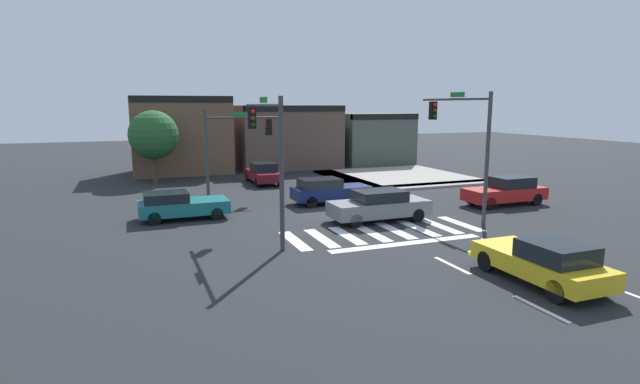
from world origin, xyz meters
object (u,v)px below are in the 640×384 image
Objects in this scene: car_maroon at (263,173)px; car_navy at (329,190)px; car_red at (506,191)px; roadside_tree at (154,135)px; traffic_signal_southwest at (267,140)px; car_teal at (180,205)px; car_gray at (379,205)px; car_yellow at (544,261)px; traffic_signal_southeast at (462,130)px; traffic_signal_northwest at (236,138)px.

car_maroon is 0.97× the size of car_navy.
roadside_tree reaches higher than car_red.
traffic_signal_southwest is 15.04m from car_maroon.
car_gray is at bearing -23.64° from car_teal.
car_yellow is at bearing -84.41° from car_navy.
car_navy is (-9.09, 3.95, -0.04)m from car_red.
car_gray is (-4.15, 0.58, -3.54)m from traffic_signal_southeast.
traffic_signal_southwest reaches higher than car_navy.
car_teal is at bearing 32.29° from traffic_signal_southwest.
car_gray is 4.87m from car_navy.
car_gray is 1.03× the size of car_red.
traffic_signal_southwest is 1.38× the size of car_teal.
car_maroon is 0.91× the size of car_red.
car_red reaches higher than car_teal.
traffic_signal_southwest is 1.14× the size of roadside_tree.
car_maroon reaches higher than car_yellow.
car_gray is 19.18m from roadside_tree.
car_maroon is at bearing -25.54° from roadside_tree.
car_yellow is at bearing 7.48° from car_maroon.
car_maroon is 13.37m from car_gray.
car_yellow is at bearing -54.19° from car_teal.
traffic_signal_southeast reaches higher than roadside_tree.
car_maroon is 16.29m from car_red.
roadside_tree is at bearing 116.44° from traffic_signal_northwest.
roadside_tree is at bearing 91.89° from car_teal.
car_maroon is (2.92, 4.97, -2.86)m from traffic_signal_northwest.
roadside_tree is (-7.07, 3.38, 2.64)m from car_maroon.
car_maroon is at bearing -13.98° from traffic_signal_southwest.
traffic_signal_northwest is (0.62, 9.25, -0.51)m from traffic_signal_southwest.
car_maroon is 0.89× the size of car_gray.
car_navy is at bearing -37.04° from traffic_signal_northwest.
car_red is at bearing -23.47° from car_navy.
traffic_signal_southwest is 17.97m from roadside_tree.
car_maroon is at bearing 54.42° from car_teal.
traffic_signal_southeast is 1.28× the size of car_gray.
roadside_tree is at bearing 21.11° from car_yellow.
traffic_signal_southeast is at bearing -87.33° from traffic_signal_southwest.
traffic_signal_southeast is at bearing -43.42° from traffic_signal_northwest.
car_maroon reaches higher than car_navy.
car_gray is at bearing -60.70° from roadside_tree.
car_teal is at bearing 35.81° from car_yellow.
traffic_signal_southeast reaches higher than traffic_signal_northwest.
car_gray is at bearing 5.94° from car_red.
car_teal is (-13.03, 4.46, -3.60)m from traffic_signal_southeast.
traffic_signal_southwest is at bearing -13.98° from car_maroon.
car_teal is 16.45m from car_yellow.
car_maroon is at bearing 24.84° from traffic_signal_southeast.
traffic_signal_southwest is at bearing -93.85° from traffic_signal_northwest.
car_gray reaches higher than car_teal.
car_teal is at bearing 71.09° from traffic_signal_southeast.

